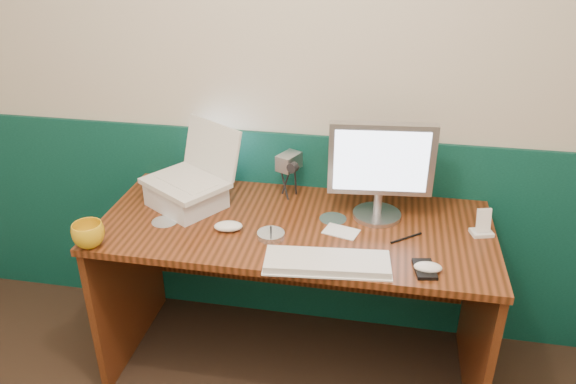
% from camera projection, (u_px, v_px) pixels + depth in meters
% --- Properties ---
extents(back_wall, '(3.50, 0.04, 2.50)m').
position_uv_depth(back_wall, '(275.00, 78.00, 2.42)').
color(back_wall, beige).
rests_on(back_wall, ground).
extents(wainscot, '(3.48, 0.02, 1.00)m').
position_uv_depth(wainscot, '(276.00, 229.00, 2.74)').
color(wainscot, '#07322C').
rests_on(wainscot, ground).
extents(desk, '(1.60, 0.70, 0.75)m').
position_uv_depth(desk, '(294.00, 298.00, 2.46)').
color(desk, '#381B0A').
rests_on(desk, ground).
extents(laptop_riser, '(0.37, 0.36, 0.10)m').
position_uv_depth(laptop_riser, '(186.00, 196.00, 2.41)').
color(laptop_riser, silver).
rests_on(laptop_riser, desk).
extents(laptop, '(0.41, 0.39, 0.27)m').
position_uv_depth(laptop, '(183.00, 156.00, 2.32)').
color(laptop, silver).
rests_on(laptop, laptop_riser).
extents(monitor, '(0.43, 0.16, 0.42)m').
position_uv_depth(monitor, '(380.00, 171.00, 2.25)').
color(monitor, '#A9A8AD').
rests_on(monitor, desk).
extents(keyboard, '(0.46, 0.19, 0.03)m').
position_uv_depth(keyboard, '(327.00, 263.00, 2.01)').
color(keyboard, silver).
rests_on(keyboard, desk).
extents(mouse_right, '(0.10, 0.06, 0.03)m').
position_uv_depth(mouse_right, '(428.00, 267.00, 1.98)').
color(mouse_right, white).
rests_on(mouse_right, desk).
extents(mouse_left, '(0.13, 0.09, 0.04)m').
position_uv_depth(mouse_left, '(228.00, 226.00, 2.24)').
color(mouse_left, white).
rests_on(mouse_left, desk).
extents(mug, '(0.13, 0.13, 0.10)m').
position_uv_depth(mug, '(88.00, 235.00, 2.12)').
color(mug, gold).
rests_on(mug, desk).
extents(camcorder, '(0.14, 0.16, 0.21)m').
position_uv_depth(camcorder, '(289.00, 175.00, 2.47)').
color(camcorder, '#ACACB0').
rests_on(camcorder, desk).
extents(cd_spindle, '(0.11, 0.11, 0.02)m').
position_uv_depth(cd_spindle, '(271.00, 235.00, 2.19)').
color(cd_spindle, silver).
rests_on(cd_spindle, desk).
extents(cd_loose_a, '(0.11, 0.11, 0.00)m').
position_uv_depth(cd_loose_a, '(165.00, 222.00, 2.31)').
color(cd_loose_a, silver).
rests_on(cd_loose_a, desk).
extents(cd_loose_b, '(0.11, 0.11, 0.00)m').
position_uv_depth(cd_loose_b, '(333.00, 219.00, 2.33)').
color(cd_loose_b, silver).
rests_on(cd_loose_b, desk).
extents(pen, '(0.12, 0.10, 0.01)m').
position_uv_depth(pen, '(406.00, 238.00, 2.18)').
color(pen, black).
rests_on(pen, desk).
extents(papers, '(0.15, 0.12, 0.00)m').
position_uv_depth(papers, '(341.00, 232.00, 2.23)').
color(papers, silver).
rests_on(papers, desk).
extents(dock, '(0.10, 0.08, 0.02)m').
position_uv_depth(dock, '(481.00, 233.00, 2.21)').
color(dock, white).
rests_on(dock, desk).
extents(music_player, '(0.06, 0.04, 0.10)m').
position_uv_depth(music_player, '(484.00, 220.00, 2.19)').
color(music_player, white).
rests_on(music_player, dock).
extents(pda, '(0.09, 0.13, 0.01)m').
position_uv_depth(pda, '(425.00, 269.00, 1.99)').
color(pda, black).
rests_on(pda, desk).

